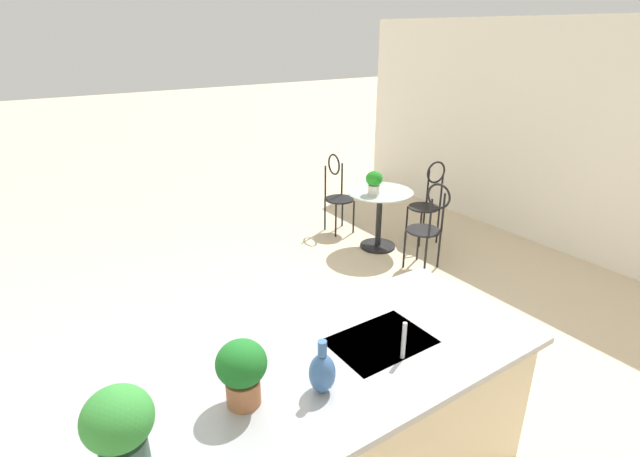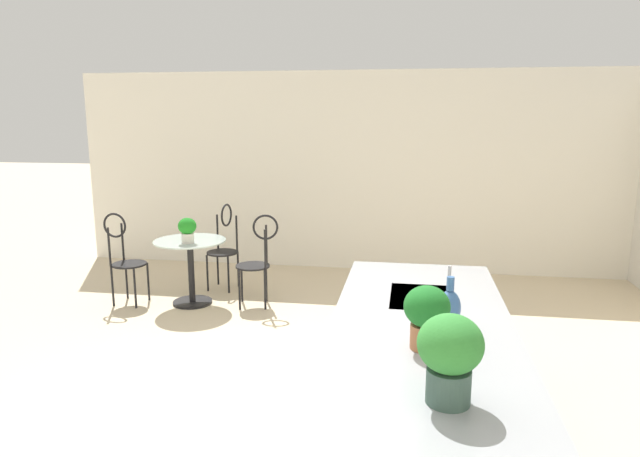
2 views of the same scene
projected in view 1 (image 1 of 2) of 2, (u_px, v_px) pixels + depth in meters
The scene contains 12 objects.
ground_plane at pixel (274, 399), 3.59m from camera, with size 40.00×40.00×0.00m, color beige.
wall_left_window at pixel (611, 148), 5.28m from camera, with size 0.12×7.80×2.70m, color silver.
kitchen_island at pixel (299, 445), 2.61m from camera, with size 2.80×1.06×0.92m.
bistro_table at pixel (379, 214), 5.93m from camera, with size 0.80×0.80×0.74m.
chair_near_window at pixel (429, 222), 5.33m from camera, with size 0.45×0.51×1.04m.
chair_by_island at pixel (337, 190), 6.41m from camera, with size 0.41×0.49×1.04m.
chair_toward_desk at pixel (428, 198), 6.09m from camera, with size 0.50×0.42×1.04m.
sink_faucet at pixel (404, 341), 2.54m from camera, with size 0.02×0.02×0.22m, color #B2B5BA.
potted_plant_on_table at pixel (374, 181), 5.66m from camera, with size 0.20×0.20×0.28m.
potted_plant_counter_near at pixel (242, 370), 2.20m from camera, with size 0.24×0.24×0.33m.
potted_plant_counter_far at pixel (119, 427), 1.84m from camera, with size 0.27×0.27×0.39m.
vase_on_counter at pixel (322, 372), 2.30m from camera, with size 0.13×0.13×0.29m.
Camera 1 is at (1.30, 2.54, 2.55)m, focal length 27.07 mm.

